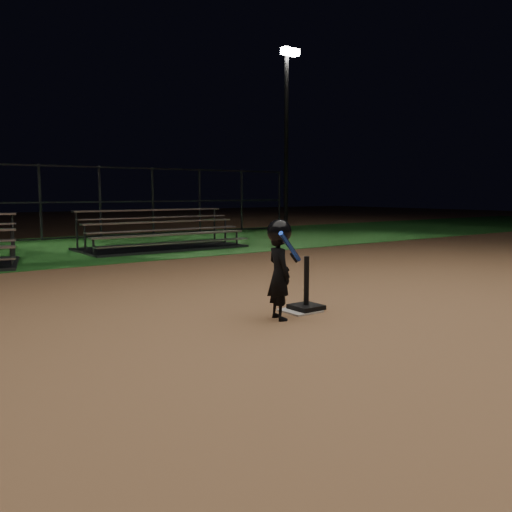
{
  "coord_description": "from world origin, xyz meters",
  "views": [
    {
      "loc": [
        -4.57,
        -5.28,
        1.58
      ],
      "look_at": [
        0.0,
        1.0,
        0.65
      ],
      "focal_mm": 37.33,
      "sensor_mm": 36.0,
      "label": 1
    }
  ],
  "objects_px": {
    "batting_tee": "(306,300)",
    "bleacher_right": "(162,241)",
    "home_plate": "(300,311)",
    "light_pole_right": "(287,122)",
    "child_batter": "(279,267)"
  },
  "relations": [
    {
      "from": "home_plate",
      "to": "bleacher_right",
      "type": "bearing_deg",
      "value": 76.21
    },
    {
      "from": "child_batter",
      "to": "bleacher_right",
      "type": "relative_size",
      "value": 0.28
    },
    {
      "from": "bleacher_right",
      "to": "home_plate",
      "type": "bearing_deg",
      "value": -104.2
    },
    {
      "from": "home_plate",
      "to": "child_batter",
      "type": "bearing_deg",
      "value": -160.84
    },
    {
      "from": "batting_tee",
      "to": "light_pole_right",
      "type": "xyz_separation_m",
      "value": [
        11.91,
        14.96,
        4.8
      ]
    },
    {
      "from": "home_plate",
      "to": "light_pole_right",
      "type": "relative_size",
      "value": 0.05
    },
    {
      "from": "batting_tee",
      "to": "bleacher_right",
      "type": "relative_size",
      "value": 0.16
    },
    {
      "from": "light_pole_right",
      "to": "child_batter",
      "type": "bearing_deg",
      "value": -129.58
    },
    {
      "from": "home_plate",
      "to": "child_batter",
      "type": "distance_m",
      "value": 0.84
    },
    {
      "from": "bleacher_right",
      "to": "child_batter",
      "type": "bearing_deg",
      "value": -107.06
    },
    {
      "from": "batting_tee",
      "to": "bleacher_right",
      "type": "bearing_deg",
      "value": 76.84
    },
    {
      "from": "batting_tee",
      "to": "bleacher_right",
      "type": "xyz_separation_m",
      "value": [
        1.94,
        8.3,
        0.08
      ]
    },
    {
      "from": "bleacher_right",
      "to": "batting_tee",
      "type": "bearing_deg",
      "value": -103.57
    },
    {
      "from": "home_plate",
      "to": "batting_tee",
      "type": "height_order",
      "value": "batting_tee"
    },
    {
      "from": "batting_tee",
      "to": "child_batter",
      "type": "bearing_deg",
      "value": -165.34
    }
  ]
}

